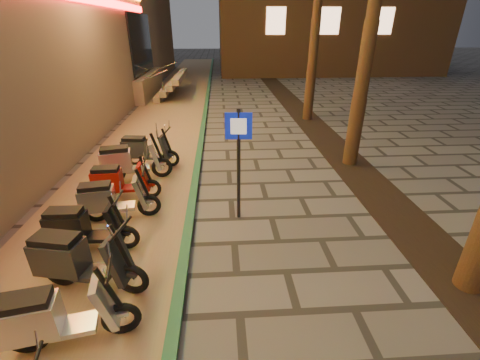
{
  "coord_description": "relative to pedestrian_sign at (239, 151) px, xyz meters",
  "views": [
    {
      "loc": [
        -0.2,
        -1.59,
        3.7
      ],
      "look_at": [
        0.12,
        3.58,
        1.2
      ],
      "focal_mm": 24.0,
      "sensor_mm": 36.0,
      "label": 1
    }
  ],
  "objects": [
    {
      "name": "scooter_10",
      "position": [
        -2.73,
        0.96,
        -1.04
      ],
      "size": [
        1.52,
        0.53,
        1.07
      ],
      "rotation": [
        0.0,
        0.0,
        0.05
      ],
      "color": "black",
      "rests_on": "ground"
    },
    {
      "name": "green_curb",
      "position": [
        -1.04,
        5.74,
        -1.46
      ],
      "size": [
        0.18,
        60.0,
        0.1
      ],
      "primitive_type": "cube",
      "color": "#215A38",
      "rests_on": "ground"
    },
    {
      "name": "planting_strip",
      "position": [
        3.46,
        0.74,
        -1.5
      ],
      "size": [
        1.2,
        40.0,
        0.02
      ],
      "primitive_type": "cube",
      "color": "black",
      "rests_on": "ground"
    },
    {
      "name": "scooter_12",
      "position": [
        -2.55,
        2.94,
        -1.02
      ],
      "size": [
        1.62,
        0.62,
        1.14
      ],
      "rotation": [
        0.0,
        0.0,
        -0.11
      ],
      "color": "black",
      "rests_on": "ground"
    },
    {
      "name": "scooter_6",
      "position": [
        -2.45,
        -2.92,
        -1.01
      ],
      "size": [
        1.63,
        0.72,
        1.14
      ],
      "rotation": [
        0.0,
        0.0,
        0.19
      ],
      "color": "black",
      "rests_on": "ground"
    },
    {
      "name": "pedestrian_sign",
      "position": [
        0.0,
        0.0,
        0.0
      ],
      "size": [
        0.51,
        0.1,
        2.33
      ],
      "rotation": [
        0.0,
        0.0,
        -0.07
      ],
      "color": "black",
      "rests_on": "ground"
    },
    {
      "name": "scooter_8",
      "position": [
        -2.84,
        -0.95,
        -1.03
      ],
      "size": [
        1.56,
        0.55,
        1.11
      ],
      "rotation": [
        0.0,
        0.0,
        -0.01
      ],
      "color": "black",
      "rests_on": "ground"
    },
    {
      "name": "scooter_7",
      "position": [
        -2.54,
        -1.9,
        -0.97
      ],
      "size": [
        1.75,
        0.79,
        1.23
      ],
      "rotation": [
        0.0,
        0.0,
        -0.21
      ],
      "color": "black",
      "rests_on": "ground"
    },
    {
      "name": "scooter_11",
      "position": [
        -2.75,
        1.95,
        -0.97
      ],
      "size": [
        1.78,
        0.82,
        1.25
      ],
      "rotation": [
        0.0,
        0.0,
        0.21
      ],
      "color": "black",
      "rests_on": "ground"
    },
    {
      "name": "scooter_9",
      "position": [
        -2.64,
        0.06,
        -1.02
      ],
      "size": [
        1.59,
        0.66,
        1.12
      ],
      "rotation": [
        0.0,
        0.0,
        0.16
      ],
      "color": "black",
      "rests_on": "ground"
    },
    {
      "name": "parking_strip",
      "position": [
        -2.74,
        5.74,
        -1.5
      ],
      "size": [
        3.4,
        60.0,
        0.01
      ],
      "primitive_type": "cube",
      "color": "#8C7251",
      "rests_on": "ground"
    }
  ]
}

